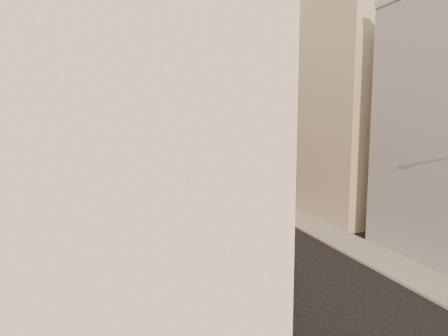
# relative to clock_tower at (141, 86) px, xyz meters

# --- Properties ---
(sidewalk_left) EXTENTS (3.00, 140.00, 0.15)m
(sidewalk_left) POSITION_rel_clock_tower_xyz_m (-5.50, -37.00, -17.56)
(sidewalk_left) COLOR #9A998B
(sidewalk_left) RESTS_ON ground
(sidewalk_right) EXTENTS (3.00, 140.00, 0.15)m
(sidewalk_right) POSITION_rel_clock_tower_xyz_m (7.50, -37.00, -17.56)
(sidewalk_right) COLOR #9A998B
(sidewalk_right) RESTS_ON ground
(near_building_left) EXTENTS (8.30, 23.04, 12.30)m
(near_building_left) POSITION_rel_clock_tower_xyz_m (-9.99, -83.00, -11.61)
(near_building_left) COLOR #55291D
(near_building_left) RESTS_ON ground
(left_bldg_beige) EXTENTS (8.00, 12.00, 16.00)m
(left_bldg_beige) POSITION_rel_clock_tower_xyz_m (-11.00, -66.00, -9.63)
(left_bldg_beige) COLOR tan
(left_bldg_beige) RESTS_ON ground
(left_bldg_grey) EXTENTS (8.00, 16.00, 20.00)m
(left_bldg_grey) POSITION_rel_clock_tower_xyz_m (-11.00, -50.00, -7.63)
(left_bldg_grey) COLOR gray
(left_bldg_grey) RESTS_ON ground
(left_bldg_tan) EXTENTS (8.00, 18.00, 17.00)m
(left_bldg_tan) POSITION_rel_clock_tower_xyz_m (-11.00, -32.00, -9.13)
(left_bldg_tan) COLOR tan
(left_bldg_tan) RESTS_ON ground
(left_bldg_wingrid) EXTENTS (8.00, 20.00, 24.00)m
(left_bldg_wingrid) POSITION_rel_clock_tower_xyz_m (-11.00, -12.00, -5.63)
(left_bldg_wingrid) COLOR gray
(left_bldg_wingrid) RESTS_ON ground
(right_bldg_beige) EXTENTS (8.00, 16.00, 20.00)m
(right_bldg_beige) POSITION_rel_clock_tower_xyz_m (13.00, -62.00, -7.63)
(right_bldg_beige) COLOR tan
(right_bldg_beige) RESTS_ON ground
(right_bldg_wingrid) EXTENTS (8.00, 20.00, 26.00)m
(right_bldg_wingrid) POSITION_rel_clock_tower_xyz_m (13.00, -42.00, -4.63)
(right_bldg_wingrid) COLOR gray
(right_bldg_wingrid) RESTS_ON ground
(highrise) EXTENTS (21.00, 23.00, 51.20)m
(highrise) POSITION_rel_clock_tower_xyz_m (19.00, -14.00, 8.02)
(highrise) COLOR gray
(highrise) RESTS_ON ground
(clock_tower) EXTENTS (14.00, 14.00, 44.90)m
(clock_tower) POSITION_rel_clock_tower_xyz_m (0.00, 0.00, 0.00)
(clock_tower) COLOR tan
(clock_tower) RESTS_ON ground
(white_tower) EXTENTS (8.00, 8.00, 41.50)m
(white_tower) POSITION_rel_clock_tower_xyz_m (11.00, -14.00, 0.97)
(white_tower) COLOR silver
(white_tower) RESTS_ON ground
(streetlamp_mid) EXTENTS (2.48, 0.84, 9.66)m
(streetlamp_mid) POSITION_rel_clock_tower_xyz_m (7.27, -62.24, -12.11)
(streetlamp_mid) COLOR black
(streetlamp_mid) RESTS_ON ground
(streetlamp_far) EXTENTS (2.40, 0.88, 9.38)m
(streetlamp_far) POSITION_rel_clock_tower_xyz_m (7.92, -44.62, -12.28)
(streetlamp_far) COLOR black
(streetlamp_far) RESTS_ON ground
(traffic_light_left) EXTENTS (0.58, 0.50, 5.00)m
(traffic_light_left) POSITION_rel_clock_tower_xyz_m (-5.85, -53.07, -14.06)
(traffic_light_left) COLOR black
(traffic_light_left) RESTS_ON ground
(traffic_light_right) EXTENTS (0.72, 0.72, 5.00)m
(traffic_light_right) POSITION_rel_clock_tower_xyz_m (7.78, -50.86, -13.87)
(traffic_light_right) COLOR black
(traffic_light_right) RESTS_ON ground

